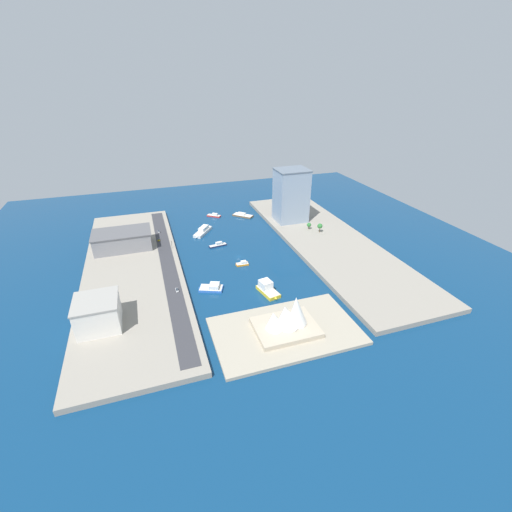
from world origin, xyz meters
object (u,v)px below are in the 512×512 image
(tower_tall_glass, at_px, (291,195))
(traffic_light_waterfront, at_px, (172,244))
(patrol_launch_navy, at_px, (218,245))
(water_taxi_orange, at_px, (242,264))
(van_white, at_px, (177,290))
(barge_flat_brown, at_px, (243,215))
(tugboat_red, at_px, (214,215))
(hotel_broad_white, at_px, (98,313))
(ferry_yellow_fast, at_px, (267,288))
(opera_landmark, at_px, (287,319))
(catamaran_blue, at_px, (212,288))
(taxi_yellow_cab, at_px, (159,240))
(warehouse_low_gray, at_px, (123,240))
(ferry_white_commuter, at_px, (203,231))
(sedan_silver, at_px, (159,232))

(tower_tall_glass, relative_size, traffic_light_waterfront, 7.80)
(patrol_launch_navy, bearing_deg, water_taxi_orange, 105.25)
(tower_tall_glass, xyz_separation_m, van_white, (123.73, 95.49, -24.43))
(water_taxi_orange, distance_m, barge_flat_brown, 105.94)
(tugboat_red, xyz_separation_m, hotel_broad_white, (101.57, 159.93, 11.25))
(patrol_launch_navy, distance_m, traffic_light_waterfront, 39.54)
(ferry_yellow_fast, xyz_separation_m, hotel_broad_white, (105.35, 7.27, 9.45))
(tugboat_red, height_order, opera_landmark, opera_landmark)
(barge_flat_brown, height_order, traffic_light_waterfront, traffic_light_waterfront)
(ferry_yellow_fast, height_order, traffic_light_waterfront, traffic_light_waterfront)
(catamaran_blue, relative_size, taxi_yellow_cab, 4.15)
(tugboat_red, distance_m, catamaran_blue, 141.06)
(tugboat_red, bearing_deg, warehouse_low_gray, 32.17)
(van_white, distance_m, opera_landmark, 80.27)
(patrol_launch_navy, xyz_separation_m, taxi_yellow_cab, (48.40, -20.45, 3.18))
(warehouse_low_gray, distance_m, traffic_light_waterfront, 40.87)
(ferry_yellow_fast, height_order, opera_landmark, opera_landmark)
(catamaran_blue, relative_size, van_white, 4.01)
(tugboat_red, relative_size, warehouse_low_gray, 0.31)
(patrol_launch_navy, relative_size, opera_landmark, 0.47)
(tugboat_red, distance_m, ferry_white_commuter, 43.27)
(van_white, distance_m, traffic_light_waterfront, 67.45)
(sedan_silver, relative_size, van_white, 1.07)
(tugboat_red, xyz_separation_m, water_taxi_orange, (1.38, 110.32, -0.02))
(tugboat_red, xyz_separation_m, opera_landmark, (-0.03, 195.38, 8.32))
(catamaran_blue, xyz_separation_m, ferry_yellow_fast, (-35.12, 15.12, 1.32))
(hotel_broad_white, relative_size, traffic_light_waterfront, 3.85)
(water_taxi_orange, xyz_separation_m, van_white, (53.82, 27.02, 3.29))
(catamaran_blue, relative_size, ferry_yellow_fast, 0.86)
(tower_tall_glass, bearing_deg, van_white, 37.66)
(tower_tall_glass, distance_m, warehouse_low_gray, 159.51)
(tower_tall_glass, bearing_deg, ferry_yellow_fast, 59.70)
(catamaran_blue, bearing_deg, patrol_launch_navy, -106.23)
(tugboat_red, bearing_deg, patrol_launch_navy, 80.41)
(water_taxi_orange, xyz_separation_m, hotel_broad_white, (100.19, 49.60, 11.27))
(taxi_yellow_cab, xyz_separation_m, sedan_silver, (-1.39, -17.81, 0.04))
(patrol_launch_navy, relative_size, ferry_yellow_fast, 0.79)
(ferry_white_commuter, bearing_deg, hotel_broad_white, 55.76)
(ferry_white_commuter, height_order, van_white, ferry_white_commuter)
(barge_flat_brown, bearing_deg, hotel_broad_white, 49.21)
(taxi_yellow_cab, bearing_deg, traffic_light_waterfront, 116.04)
(van_white, relative_size, opera_landmark, 0.13)
(sedan_silver, bearing_deg, van_white, 92.11)
(traffic_light_waterfront, bearing_deg, ferry_white_commuter, -135.52)
(barge_flat_brown, bearing_deg, water_taxi_orange, 73.43)
(barge_flat_brown, relative_size, traffic_light_waterfront, 3.21)
(tower_tall_glass, height_order, traffic_light_waterfront, tower_tall_glass)
(ferry_yellow_fast, height_order, barge_flat_brown, ferry_yellow_fast)
(barge_flat_brown, xyz_separation_m, tower_tall_glass, (-39.71, 33.07, 27.69))
(catamaran_blue, xyz_separation_m, tower_tall_glass, (-99.88, -95.68, 27.22))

